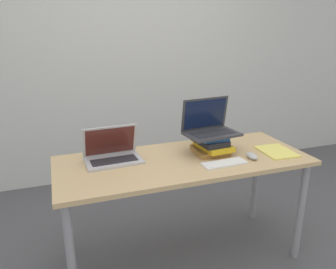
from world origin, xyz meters
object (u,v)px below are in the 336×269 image
at_px(laptop_on_books, 210,127).
at_px(wireless_keyboard, 224,163).
at_px(notepad, 277,151).
at_px(laptop_left, 113,154).
at_px(book_stack, 211,144).
at_px(mouse, 252,156).

distance_m(laptop_on_books, wireless_keyboard, 0.30).
bearing_deg(laptop_on_books, notepad, -22.43).
distance_m(laptop_left, laptop_on_books, 0.68).
relative_size(laptop_left, notepad, 1.33).
xyz_separation_m(book_stack, mouse, (0.20, -0.19, -0.04)).
relative_size(book_stack, mouse, 2.68).
bearing_deg(notepad, laptop_left, 168.51).
distance_m(book_stack, mouse, 0.28).
height_order(mouse, notepad, mouse).
distance_m(wireless_keyboard, notepad, 0.46).
bearing_deg(notepad, laptop_on_books, 157.57).
height_order(wireless_keyboard, mouse, mouse).
bearing_deg(laptop_left, book_stack, -6.61).
height_order(laptop_on_books, notepad, laptop_on_books).
bearing_deg(laptop_left, wireless_keyboard, -24.24).
bearing_deg(laptop_on_books, book_stack, -89.07).
bearing_deg(laptop_on_books, mouse, -48.05).
bearing_deg(wireless_keyboard, laptop_on_books, 86.99).
bearing_deg(wireless_keyboard, book_stack, 86.40).
distance_m(book_stack, notepad, 0.46).
bearing_deg(laptop_left, laptop_on_books, -3.81).
xyz_separation_m(wireless_keyboard, notepad, (0.45, 0.07, -0.00)).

